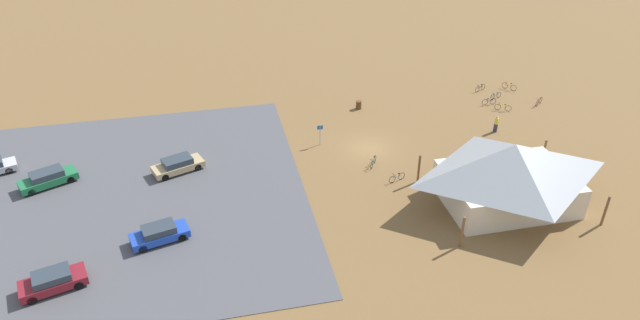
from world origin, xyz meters
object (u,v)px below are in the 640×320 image
bike_pavilion (511,171)px  lot_sign (320,132)px  bicycle_teal_mid_cluster (373,162)px  car_blue_aisle_side (159,234)px  car_maroon_end_stall (53,281)px  bicycle_black_by_bin (480,88)px  car_green_far_end (48,178)px  visitor_crossing_yard (496,124)px  trash_bin (359,105)px  bicycle_red_near_sign (539,102)px  car_tan_by_curb (178,165)px  bicycle_orange_yard_center (509,87)px  bicycle_blue_yard_front (496,96)px  bicycle_purple_yard_right (489,102)px  bicycle_yellow_front_row (503,107)px  bicycle_silver_lone_east (397,178)px

bike_pavilion → lot_sign: bike_pavilion is taller
bicycle_teal_mid_cluster → car_blue_aisle_side: size_ratio=0.34×
bicycle_teal_mid_cluster → car_maroon_end_stall: 27.77m
lot_sign → bicycle_black_by_bin: lot_sign is taller
car_green_far_end → visitor_crossing_yard: visitor_crossing_yard is taller
trash_bin → bicycle_black_by_bin: size_ratio=0.57×
bicycle_red_near_sign → car_tan_by_curb: car_tan_by_curb is taller
trash_bin → bicycle_teal_mid_cluster: bearing=80.7°
bicycle_orange_yard_center → car_green_far_end: bearing=11.1°
bicycle_blue_yard_front → bicycle_teal_mid_cluster: bearing=31.1°
bicycle_purple_yard_right → bicycle_black_by_bin: (-0.64, -3.50, 0.01)m
bicycle_red_near_sign → bicycle_purple_yard_right: bicycle_red_near_sign is taller
bicycle_purple_yard_right → car_green_far_end: size_ratio=0.34×
bicycle_orange_yard_center → bicycle_yellow_front_row: bicycle_orange_yard_center is taller
bicycle_silver_lone_east → car_blue_aisle_side: 20.46m
car_tan_by_curb → visitor_crossing_yard: bearing=-178.7°
bicycle_yellow_front_row → car_green_far_end: car_green_far_end is taller
bicycle_blue_yard_front → car_green_far_end: 46.54m
car_tan_by_curb → bicycle_orange_yard_center: bearing=-165.6°
bicycle_teal_mid_cluster → visitor_crossing_yard: size_ratio=0.87×
trash_bin → bicycle_yellow_front_row: (-15.07, 3.80, -0.09)m
bicycle_red_near_sign → car_blue_aisle_side: car_blue_aisle_side is taller
car_tan_by_curb → car_green_far_end: bearing=-0.9°
bicycle_silver_lone_east → bicycle_blue_yard_front: bicycle_silver_lone_east is taller
bicycle_purple_yard_right → car_blue_aisle_side: size_ratio=0.37×
bike_pavilion → bicycle_purple_yard_right: size_ratio=7.26×
car_blue_aisle_side → bicycle_orange_yard_center: bearing=-153.7°
bicycle_red_near_sign → bicycle_blue_yard_front: 4.62m
bicycle_purple_yard_right → visitor_crossing_yard: 6.30m
trash_bin → bicycle_red_near_sign: bearing=170.1°
car_maroon_end_stall → visitor_crossing_yard: 42.04m
bicycle_silver_lone_east → car_tan_by_curb: car_tan_by_curb is taller
lot_sign → bicycle_yellow_front_row: lot_sign is taller
trash_bin → bicycle_purple_yard_right: (-14.28, 2.15, -0.08)m
bicycle_silver_lone_east → visitor_crossing_yard: (-12.64, -6.40, 0.57)m
car_tan_by_curb → visitor_crossing_yard: size_ratio=2.72×
bicycle_red_near_sign → visitor_crossing_yard: 8.87m
lot_sign → car_blue_aisle_side: size_ratio=0.48×
bicycle_red_near_sign → bicycle_black_by_bin: (4.67, -4.77, -0.02)m
bicycle_blue_yard_front → car_blue_aisle_side: bearing=25.5°
lot_sign → bicycle_black_by_bin: 22.25m
lot_sign → bicycle_silver_lone_east: lot_sign is taller
lot_sign → bicycle_blue_yard_front: 22.29m
bike_pavilion → car_tan_by_curb: bike_pavilion is taller
car_green_far_end → car_tan_by_curb: car_green_far_end is taller
trash_bin → bicycle_silver_lone_east: (0.61, 14.40, -0.08)m
bicycle_silver_lone_east → bicycle_black_by_bin: 22.12m
trash_bin → bicycle_red_near_sign: trash_bin is taller
bicycle_teal_mid_cluster → bicycle_orange_yard_center: bearing=-148.3°
bicycle_orange_yard_center → car_maroon_end_stall: bearing=26.5°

